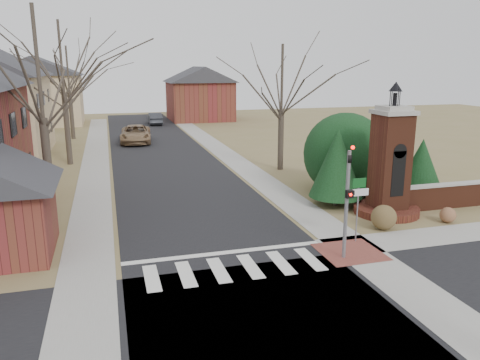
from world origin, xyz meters
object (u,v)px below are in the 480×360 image
object	(u,v)px
brick_gate_monument	(389,171)
sign_post	(358,197)
traffic_signal_pole	(347,193)
distant_car	(155,118)
pickup_truck	(136,134)

from	to	relation	value
brick_gate_monument	sign_post	bearing A→B (deg)	-138.58
traffic_signal_pole	distant_car	world-z (taller)	traffic_signal_pole
brick_gate_monument	traffic_signal_pole	bearing A→B (deg)	-136.76
traffic_signal_pole	brick_gate_monument	world-z (taller)	brick_gate_monument
traffic_signal_pole	sign_post	distance (m)	2.02
pickup_truck	sign_post	bearing A→B (deg)	-71.40
sign_post	distant_car	bearing A→B (deg)	95.38
pickup_truck	distant_car	distance (m)	14.07
traffic_signal_pole	distant_car	bearing A→B (deg)	93.52
sign_post	pickup_truck	size ratio (longest dim) A/B	0.46
sign_post	traffic_signal_pole	bearing A→B (deg)	-132.43
brick_gate_monument	pickup_truck	size ratio (longest dim) A/B	1.09
distant_car	brick_gate_monument	bearing A→B (deg)	101.08
brick_gate_monument	pickup_truck	distance (m)	27.86
traffic_signal_pole	pickup_truck	distance (m)	30.77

